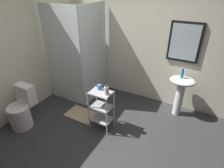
% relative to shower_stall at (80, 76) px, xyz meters
% --- Properties ---
extents(ground_plane, '(4.20, 4.20, 0.02)m').
position_rel_shower_stall_xyz_m(ground_plane, '(1.20, -1.22, -0.47)').
color(ground_plane, '#2F3031').
extents(wall_back, '(4.20, 0.14, 2.50)m').
position_rel_shower_stall_xyz_m(wall_back, '(1.21, 0.63, 0.79)').
color(wall_back, beige).
rests_on(wall_back, ground_plane).
extents(wall_left, '(0.10, 4.20, 2.50)m').
position_rel_shower_stall_xyz_m(wall_left, '(-0.65, -1.22, 0.79)').
color(wall_left, beige).
rests_on(wall_left, ground_plane).
extents(shower_stall, '(0.92, 0.92, 2.00)m').
position_rel_shower_stall_xyz_m(shower_stall, '(0.00, 0.00, 0.00)').
color(shower_stall, white).
rests_on(shower_stall, ground_plane).
extents(pedestal_sink, '(0.46, 0.37, 0.81)m').
position_rel_shower_stall_xyz_m(pedestal_sink, '(2.13, 0.30, 0.12)').
color(pedestal_sink, white).
rests_on(pedestal_sink, ground_plane).
extents(sink_faucet, '(0.03, 0.03, 0.10)m').
position_rel_shower_stall_xyz_m(sink_faucet, '(2.13, 0.42, 0.40)').
color(sink_faucet, silver).
rests_on(sink_faucet, pedestal_sink).
extents(toilet, '(0.37, 0.49, 0.76)m').
position_rel_shower_stall_xyz_m(toilet, '(-0.28, -1.36, -0.15)').
color(toilet, white).
rests_on(toilet, ground_plane).
extents(storage_cart, '(0.38, 0.28, 0.74)m').
position_rel_shower_stall_xyz_m(storage_cart, '(1.01, -0.74, -0.03)').
color(storage_cart, silver).
rests_on(storage_cart, ground_plane).
extents(hand_soap_bottle, '(0.06, 0.06, 0.17)m').
position_rel_shower_stall_xyz_m(hand_soap_bottle, '(2.09, 0.28, 0.42)').
color(hand_soap_bottle, '#389ED1').
rests_on(hand_soap_bottle, pedestal_sink).
extents(lotion_bottle_white, '(0.08, 0.08, 0.17)m').
position_rel_shower_stall_xyz_m(lotion_bottle_white, '(1.13, -0.76, 0.35)').
color(lotion_bottle_white, silver).
rests_on(lotion_bottle_white, storage_cart).
extents(rinse_cup, '(0.07, 0.07, 0.09)m').
position_rel_shower_stall_xyz_m(rinse_cup, '(0.94, -0.67, 0.32)').
color(rinse_cup, '#3870B2').
rests_on(rinse_cup, storage_cart).
extents(bath_mat, '(0.60, 0.40, 0.02)m').
position_rel_shower_stall_xyz_m(bath_mat, '(0.47, -0.64, -0.45)').
color(bath_mat, tan).
rests_on(bath_mat, ground_plane).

